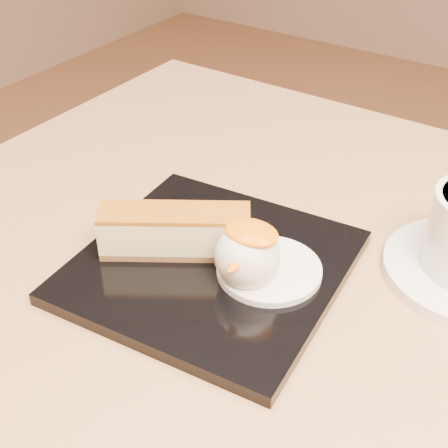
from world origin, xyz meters
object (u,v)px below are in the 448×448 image
Objects in this scene: table at (252,420)px; dessert_plate at (211,266)px; ice_cream_scoop at (247,256)px; cheesecake at (175,231)px.

dessert_plate is at bearing 167.81° from table.
dessert_plate is 0.05m from ice_cream_scoop.
table is 0.17m from dessert_plate.
ice_cream_scoop is (0.04, -0.00, 0.03)m from dessert_plate.
cheesecake is at bearing 175.68° from table.
ice_cream_scoop reaches higher than table.
dessert_plate is 4.01× the size of ice_cream_scoop.
table is at bearing -36.99° from cheesecake.
table is 14.60× the size of ice_cream_scoop.
cheesecake is at bearing -171.87° from dessert_plate.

